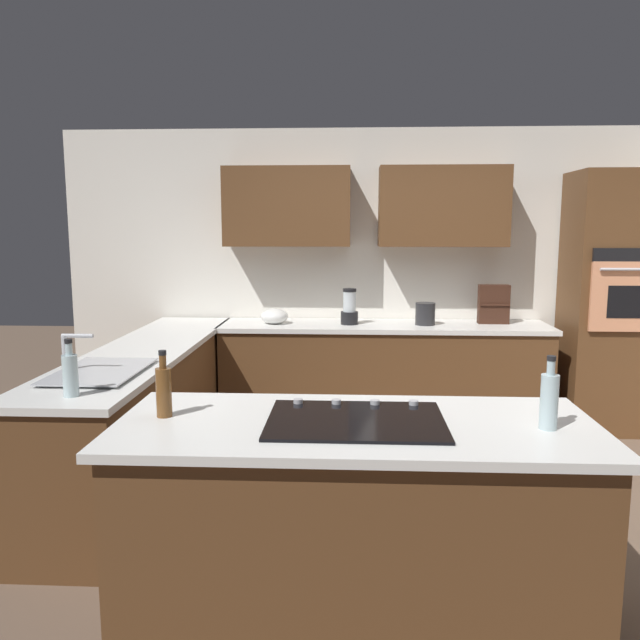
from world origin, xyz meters
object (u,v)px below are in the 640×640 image
object	(u,v)px
kettle	(425,314)
dish_soap_bottle	(70,374)
blender	(349,309)
oil_bottle	(164,390)
cooktop	(356,420)
mixing_bowl	(275,316)
sink_unit	(99,371)
wall_oven	(616,303)
spice_rack	(494,304)
second_bottle	(549,400)

from	to	relation	value
kettle	dish_soap_bottle	xyz separation A→B (m)	(2.02, 2.40, 0.02)
blender	oil_bottle	world-z (taller)	blender
cooktop	oil_bottle	bearing A→B (deg)	-2.09
kettle	oil_bottle	distance (m)	3.07
mixing_bowl	sink_unit	bearing A→B (deg)	67.92
cooktop	kettle	world-z (taller)	kettle
wall_oven	oil_bottle	distance (m)	4.10
sink_unit	mixing_bowl	size ratio (longest dim) A/B	2.98
oil_bottle	dish_soap_bottle	bearing A→B (deg)	-28.61
spice_rack	wall_oven	bearing A→B (deg)	175.20
wall_oven	cooktop	size ratio (longest dim) A/B	2.88
blender	second_bottle	world-z (taller)	second_bottle
mixing_bowl	kettle	distance (m)	1.30
cooktop	blender	world-z (taller)	blender
kettle	second_bottle	distance (m)	2.80
blender	mixing_bowl	size ratio (longest dim) A/B	1.32
blender	second_bottle	bearing A→B (deg)	106.71
wall_oven	second_bottle	xyz separation A→B (m)	(1.41, 2.82, -0.07)
blender	second_bottle	xyz separation A→B (m)	(-0.84, 2.80, -0.01)
wall_oven	kettle	bearing A→B (deg)	0.77
spice_rack	oil_bottle	size ratio (longest dim) A/B	1.13
wall_oven	second_bottle	size ratio (longest dim) A/B	7.05
cooktop	kettle	xyz separation A→B (m)	(-0.61, -2.74, 0.09)
wall_oven	sink_unit	world-z (taller)	wall_oven
sink_unit	kettle	world-z (taller)	sink_unit
cooktop	second_bottle	xyz separation A→B (m)	(-0.80, 0.06, 0.12)
sink_unit	kettle	distance (m)	2.83
blender	dish_soap_bottle	world-z (taller)	blender
sink_unit	mixing_bowl	distance (m)	2.07
blender	second_bottle	size ratio (longest dim) A/B	1.00
second_bottle	kettle	bearing A→B (deg)	-86.13
dish_soap_bottle	oil_bottle	distance (m)	0.64
wall_oven	blender	xyz separation A→B (m)	(2.25, 0.02, -0.06)
sink_unit	kettle	xyz separation A→B (m)	(-2.08, -1.92, 0.08)
dish_soap_bottle	second_bottle	distance (m)	2.24
blender	mixing_bowl	xyz separation A→B (m)	(0.65, 0.00, -0.07)
cooktop	spice_rack	world-z (taller)	spice_rack
mixing_bowl	second_bottle	bearing A→B (deg)	118.05
sink_unit	kettle	size ratio (longest dim) A/B	3.69
dish_soap_bottle	second_bottle	world-z (taller)	second_bottle
kettle	sink_unit	bearing A→B (deg)	42.71
cooktop	dish_soap_bottle	bearing A→B (deg)	-13.46
sink_unit	second_bottle	bearing A→B (deg)	158.87
cooktop	spice_rack	size ratio (longest dim) A/B	2.25
dish_soap_bottle	second_bottle	xyz separation A→B (m)	(-2.21, 0.40, 0.01)
cooktop	kettle	size ratio (longest dim) A/B	4.00
cooktop	second_bottle	distance (m)	0.81
cooktop	oil_bottle	world-z (taller)	oil_bottle
wall_oven	sink_unit	distance (m)	4.16
dish_soap_bottle	wall_oven	bearing A→B (deg)	-146.23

